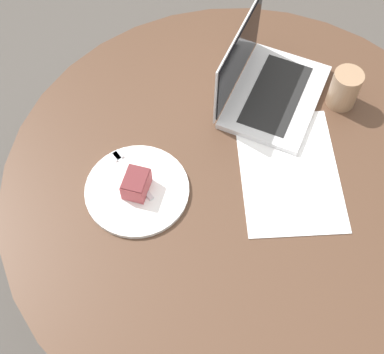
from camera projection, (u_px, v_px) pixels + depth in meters
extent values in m
plane|color=#4C4742|center=(228.00, 281.00, 2.00)|extent=(12.00, 12.00, 0.00)
cylinder|color=#4C3323|center=(228.00, 281.00, 1.99)|extent=(0.45, 0.45, 0.02)
cylinder|color=#4C3323|center=(235.00, 241.00, 1.68)|extent=(0.10, 0.10, 0.71)
cylinder|color=#4C3323|center=(245.00, 182.00, 1.36)|extent=(1.23, 1.23, 0.03)
cube|color=white|center=(289.00, 171.00, 1.36)|extent=(0.44, 0.38, 0.00)
cylinder|color=white|center=(137.00, 190.00, 1.32)|extent=(0.26, 0.26, 0.01)
cube|color=#B74C51|center=(136.00, 184.00, 1.29)|extent=(0.09, 0.09, 0.05)
cube|color=maroon|center=(135.00, 178.00, 1.27)|extent=(0.09, 0.09, 0.00)
cube|color=silver|center=(133.00, 175.00, 1.33)|extent=(0.17, 0.03, 0.00)
cube|color=silver|center=(117.00, 156.00, 1.36)|extent=(0.03, 0.03, 0.00)
cylinder|color=#997556|center=(344.00, 89.00, 1.42)|extent=(0.08, 0.08, 0.11)
cube|color=silver|center=(275.00, 97.00, 1.47)|extent=(0.37, 0.39, 0.02)
cube|color=black|center=(276.00, 94.00, 1.46)|extent=(0.26, 0.29, 0.00)
cube|color=silver|center=(238.00, 56.00, 1.40)|extent=(0.19, 0.26, 0.20)
cube|color=black|center=(239.00, 57.00, 1.40)|extent=(0.18, 0.24, 0.18)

